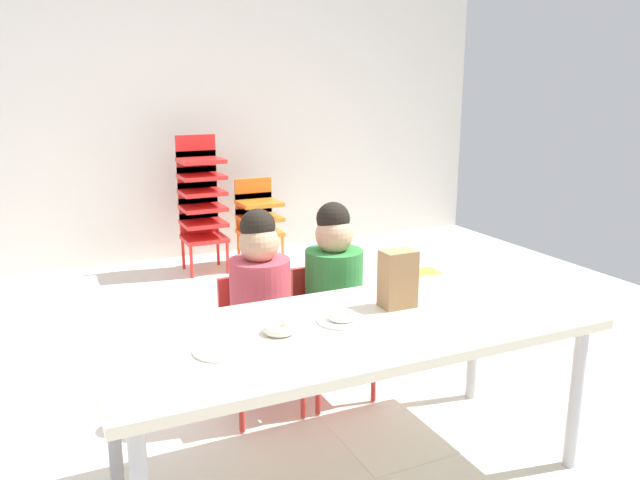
% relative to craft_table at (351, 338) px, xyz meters
% --- Properties ---
extents(ground_plane, '(6.23, 5.51, 0.02)m').
position_rel_craft_table_xyz_m(ground_plane, '(-0.16, 0.60, -0.56)').
color(ground_plane, silver).
extents(back_wall, '(6.23, 0.10, 2.59)m').
position_rel_craft_table_xyz_m(back_wall, '(-0.16, 3.36, 0.74)').
color(back_wall, beige).
rests_on(back_wall, ground_plane).
extents(craft_table, '(1.76, 0.72, 0.61)m').
position_rel_craft_table_xyz_m(craft_table, '(0.00, 0.00, 0.00)').
color(craft_table, beige).
rests_on(craft_table, ground_plane).
extents(seated_child_near_camera, '(0.34, 0.34, 0.92)m').
position_rel_craft_table_xyz_m(seated_child_near_camera, '(-0.13, 0.59, 0.00)').
color(seated_child_near_camera, red).
rests_on(seated_child_near_camera, ground_plane).
extents(seated_child_middle_seat, '(0.32, 0.31, 0.92)m').
position_rel_craft_table_xyz_m(seated_child_middle_seat, '(0.22, 0.59, 0.00)').
color(seated_child_middle_seat, red).
rests_on(seated_child_middle_seat, ground_plane).
extents(kid_chair_red_stack, '(0.32, 0.30, 1.04)m').
position_rel_craft_table_xyz_m(kid_chair_red_stack, '(0.21, 2.85, 0.02)').
color(kid_chair_red_stack, red).
rests_on(kid_chair_red_stack, ground_plane).
extents(kid_chair_orange_stack, '(0.32, 0.30, 0.68)m').
position_rel_craft_table_xyz_m(kid_chair_orange_stack, '(0.66, 2.85, -0.16)').
color(kid_chair_orange_stack, orange).
rests_on(kid_chair_orange_stack, ground_plane).
extents(paper_bag_brown, '(0.13, 0.09, 0.22)m').
position_rel_craft_table_xyz_m(paper_bag_brown, '(0.24, 0.09, 0.16)').
color(paper_bag_brown, '#9E754C').
rests_on(paper_bag_brown, craft_table).
extents(paper_plate_near_edge, '(0.18, 0.18, 0.01)m').
position_rel_craft_table_xyz_m(paper_plate_near_edge, '(-0.02, 0.04, 0.06)').
color(paper_plate_near_edge, white).
rests_on(paper_plate_near_edge, craft_table).
extents(paper_plate_center_table, '(0.18, 0.18, 0.01)m').
position_rel_craft_table_xyz_m(paper_plate_center_table, '(-0.48, -0.03, 0.06)').
color(paper_plate_center_table, white).
rests_on(paper_plate_center_table, craft_table).
extents(donut_powdered_on_plate, '(0.10, 0.10, 0.03)m').
position_rel_craft_table_xyz_m(donut_powdered_on_plate, '(-0.02, 0.04, 0.07)').
color(donut_powdered_on_plate, white).
rests_on(donut_powdered_on_plate, craft_table).
extents(donut_powdered_loose, '(0.12, 0.12, 0.03)m').
position_rel_craft_table_xyz_m(donut_powdered_loose, '(-0.26, 0.03, 0.07)').
color(donut_powdered_loose, white).
rests_on(donut_powdered_loose, craft_table).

